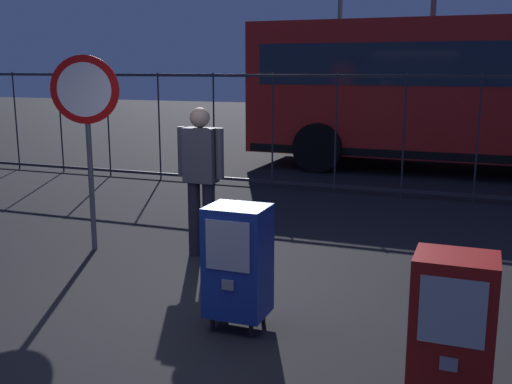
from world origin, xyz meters
name	(u,v)px	position (x,y,z in m)	size (l,w,h in m)	color
ground_plane	(172,321)	(0.00, 0.00, 0.00)	(60.00, 60.00, 0.00)	black
newspaper_box_primary	(238,261)	(0.57, 0.09, 0.57)	(0.48, 0.42, 1.02)	black
newspaper_box_secondary	(452,328)	(2.25, -0.64, 0.57)	(0.48, 0.42, 1.02)	black
stop_sign	(86,112)	(-1.84, 1.48, 1.60)	(0.71, 0.31, 2.23)	#4C4F54
pedestrian	(201,173)	(-0.55, 1.72, 0.95)	(0.55, 0.22, 1.67)	black
fence_barrier	(336,132)	(0.00, 5.76, 1.02)	(18.03, 0.04, 2.00)	#2D2D33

